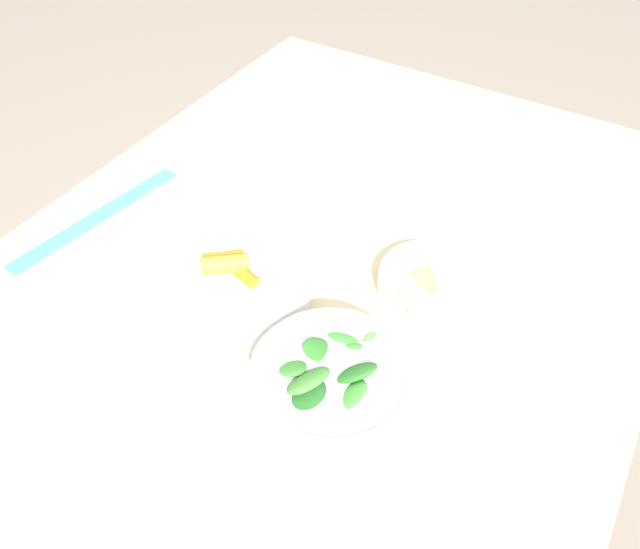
% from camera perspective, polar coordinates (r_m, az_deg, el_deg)
% --- Properties ---
extents(ground_plane, '(10.00, 10.00, 0.00)m').
position_cam_1_polar(ground_plane, '(1.49, 0.75, -19.73)').
color(ground_plane, gray).
extents(dining_table, '(1.08, 0.84, 0.76)m').
position_cam_1_polar(dining_table, '(0.96, 1.11, -3.52)').
color(dining_table, beige).
rests_on(dining_table, ground_plane).
extents(bowl_carrots, '(0.20, 0.20, 0.07)m').
position_cam_1_polar(bowl_carrots, '(0.79, -7.95, -0.63)').
color(bowl_carrots, white).
rests_on(bowl_carrots, dining_table).
extents(bowl_greens, '(0.17, 0.17, 0.09)m').
position_cam_1_polar(bowl_greens, '(0.68, 1.06, -10.08)').
color(bowl_greens, silver).
rests_on(bowl_greens, dining_table).
extents(bowl_beans_hotdog, '(0.18, 0.18, 0.05)m').
position_cam_1_polar(bowl_beans_hotdog, '(0.95, -2.56, 8.27)').
color(bowl_beans_hotdog, white).
rests_on(bowl_beans_hotdog, dining_table).
extents(bowl_cookies, '(0.13, 0.13, 0.04)m').
position_cam_1_polar(bowl_cookies, '(0.81, 9.90, -0.89)').
color(bowl_cookies, silver).
rests_on(bowl_cookies, dining_table).
extents(ruler, '(0.29, 0.07, 0.00)m').
position_cam_1_polar(ruler, '(0.98, -19.74, 4.92)').
color(ruler, '#4C99E0').
rests_on(ruler, dining_table).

